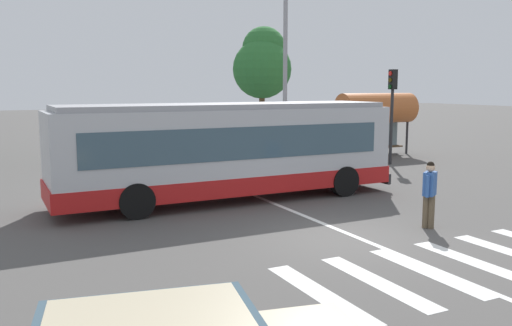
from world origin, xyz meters
TOP-DOWN VIEW (x-y plane):
  - ground_plane at (0.00, 0.00)m, footprint 160.00×160.00m
  - city_transit_bus at (-0.73, 5.27)m, footprint 11.01×2.70m
  - pedestrian_crossing_street at (2.45, -0.17)m, footprint 0.51×0.43m
  - parked_car_charcoal at (-2.83, 16.09)m, footprint 2.16×4.63m
  - parked_car_champagne at (-0.31, 16.31)m, footprint 2.00×4.57m
  - parked_car_blue at (2.46, 15.75)m, footprint 1.97×4.55m
  - parked_car_silver at (5.24, 15.80)m, footprint 1.94×4.53m
  - traffic_light_far_corner at (9.14, 9.19)m, footprint 0.33×0.32m
  - bus_stop_shelter at (10.49, 11.95)m, footprint 4.33×1.54m
  - twin_arm_street_lamp at (4.98, 11.77)m, footprint 5.25×0.32m
  - background_tree_right at (8.08, 20.15)m, footprint 3.67×3.67m
  - crosswalk_painted_stripes at (0.72, -2.63)m, footprint 6.73×3.07m
  - lane_center_line at (0.31, 2.00)m, footprint 0.16×24.00m

SIDE VIEW (x-z plane):
  - ground_plane at x=0.00m, z-range 0.00..0.00m
  - lane_center_line at x=0.31m, z-range 0.00..0.01m
  - crosswalk_painted_stripes at x=0.72m, z-range 0.00..0.01m
  - parked_car_charcoal at x=-2.83m, z-range 0.09..1.44m
  - parked_car_champagne at x=-0.31m, z-range 0.09..1.44m
  - parked_car_blue at x=2.46m, z-range 0.09..1.44m
  - parked_car_silver at x=5.24m, z-range 0.09..1.44m
  - pedestrian_crossing_street at x=2.45m, z-range 0.11..1.83m
  - city_transit_bus at x=-0.73m, z-range 0.06..3.12m
  - bus_stop_shelter at x=10.49m, z-range 0.79..4.04m
  - traffic_light_far_corner at x=9.14m, z-range 0.76..5.12m
  - background_tree_right at x=8.08m, z-range 1.36..8.69m
  - twin_arm_street_lamp at x=4.98m, z-range 1.07..9.66m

